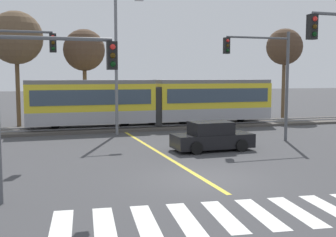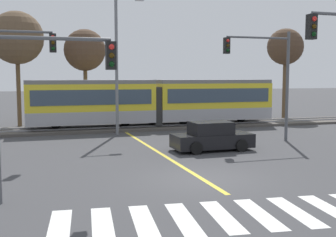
{
  "view_description": "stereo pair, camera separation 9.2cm",
  "coord_description": "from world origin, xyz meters",
  "px_view_note": "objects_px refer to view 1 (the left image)",
  "views": [
    {
      "loc": [
        -6.06,
        -14.41,
        3.89
      ],
      "look_at": [
        0.89,
        7.17,
        1.6
      ],
      "focal_mm": 45.0,
      "sensor_mm": 36.0,
      "label": 1
    },
    {
      "loc": [
        -5.97,
        -14.44,
        3.89
      ],
      "look_at": [
        0.89,
        7.17,
        1.6
      ],
      "focal_mm": 45.0,
      "sensor_mm": 36.0,
      "label": 2
    }
  ],
  "objects_px": {
    "street_lamp_centre": "(119,57)",
    "bare_tree_far_east": "(284,47)",
    "light_rail_tram": "(154,101)",
    "bare_tree_west": "(16,38)",
    "traffic_light_near_left": "(41,84)",
    "bare_tree_east": "(84,51)",
    "sedan_crossing": "(212,137)",
    "traffic_light_mid_right": "(267,69)"
  },
  "relations": [
    {
      "from": "street_lamp_centre",
      "to": "bare_tree_far_east",
      "type": "xyz_separation_m",
      "value": [
        16.71,
        6.4,
        1.34
      ]
    },
    {
      "from": "light_rail_tram",
      "to": "bare_tree_west",
      "type": "distance_m",
      "value": 11.57
    },
    {
      "from": "street_lamp_centre",
      "to": "light_rail_tram",
      "type": "bearing_deg",
      "value": 41.35
    },
    {
      "from": "light_rail_tram",
      "to": "traffic_light_near_left",
      "type": "bearing_deg",
      "value": -116.52
    },
    {
      "from": "bare_tree_east",
      "to": "bare_tree_far_east",
      "type": "relative_size",
      "value": 0.93
    },
    {
      "from": "light_rail_tram",
      "to": "bare_tree_far_east",
      "type": "xyz_separation_m",
      "value": [
        13.47,
        3.55,
        4.46
      ]
    },
    {
      "from": "bare_tree_west",
      "to": "bare_tree_far_east",
      "type": "relative_size",
      "value": 1.07
    },
    {
      "from": "sedan_crossing",
      "to": "traffic_light_mid_right",
      "type": "distance_m",
      "value": 5.76
    },
    {
      "from": "light_rail_tram",
      "to": "street_lamp_centre",
      "type": "distance_m",
      "value": 5.32
    },
    {
      "from": "street_lamp_centre",
      "to": "bare_tree_west",
      "type": "relative_size",
      "value": 1.05
    },
    {
      "from": "bare_tree_west",
      "to": "bare_tree_far_east",
      "type": "bearing_deg",
      "value": -1.31
    },
    {
      "from": "traffic_light_mid_right",
      "to": "street_lamp_centre",
      "type": "relative_size",
      "value": 0.7
    },
    {
      "from": "sedan_crossing",
      "to": "bare_tree_west",
      "type": "distance_m",
      "value": 18.46
    },
    {
      "from": "bare_tree_west",
      "to": "bare_tree_east",
      "type": "relative_size",
      "value": 1.15
    },
    {
      "from": "street_lamp_centre",
      "to": "bare_tree_west",
      "type": "xyz_separation_m",
      "value": [
        -6.51,
        6.93,
        1.6
      ]
    },
    {
      "from": "light_rail_tram",
      "to": "bare_tree_west",
      "type": "bearing_deg",
      "value": 157.27
    },
    {
      "from": "bare_tree_west",
      "to": "bare_tree_far_east",
      "type": "distance_m",
      "value": 23.22
    },
    {
      "from": "traffic_light_mid_right",
      "to": "bare_tree_west",
      "type": "height_order",
      "value": "bare_tree_west"
    },
    {
      "from": "bare_tree_west",
      "to": "bare_tree_east",
      "type": "height_order",
      "value": "bare_tree_west"
    },
    {
      "from": "street_lamp_centre",
      "to": "sedan_crossing",
      "type": "bearing_deg",
      "value": -64.84
    },
    {
      "from": "sedan_crossing",
      "to": "traffic_light_mid_right",
      "type": "bearing_deg",
      "value": 21.37
    },
    {
      "from": "light_rail_tram",
      "to": "bare_tree_east",
      "type": "height_order",
      "value": "bare_tree_east"
    },
    {
      "from": "bare_tree_west",
      "to": "bare_tree_far_east",
      "type": "height_order",
      "value": "bare_tree_west"
    },
    {
      "from": "traffic_light_near_left",
      "to": "bare_tree_east",
      "type": "xyz_separation_m",
      "value": [
        3.83,
        21.49,
        2.28
      ]
    },
    {
      "from": "traffic_light_mid_right",
      "to": "bare_tree_far_east",
      "type": "relative_size",
      "value": 0.79
    },
    {
      "from": "traffic_light_mid_right",
      "to": "bare_tree_west",
      "type": "relative_size",
      "value": 0.74
    },
    {
      "from": "light_rail_tram",
      "to": "traffic_light_mid_right",
      "type": "bearing_deg",
      "value": -62.89
    },
    {
      "from": "sedan_crossing",
      "to": "bare_tree_far_east",
      "type": "distance_m",
      "value": 19.97
    },
    {
      "from": "traffic_light_mid_right",
      "to": "light_rail_tram",
      "type": "bearing_deg",
      "value": 117.11
    },
    {
      "from": "light_rail_tram",
      "to": "traffic_light_mid_right",
      "type": "relative_size",
      "value": 2.85
    },
    {
      "from": "light_rail_tram",
      "to": "traffic_light_mid_right",
      "type": "distance_m",
      "value": 9.92
    },
    {
      "from": "light_rail_tram",
      "to": "traffic_light_near_left",
      "type": "height_order",
      "value": "traffic_light_near_left"
    },
    {
      "from": "traffic_light_near_left",
      "to": "street_lamp_centre",
      "type": "bearing_deg",
      "value": 69.72
    },
    {
      "from": "traffic_light_mid_right",
      "to": "street_lamp_centre",
      "type": "height_order",
      "value": "street_lamp_centre"
    },
    {
      "from": "sedan_crossing",
      "to": "traffic_light_near_left",
      "type": "bearing_deg",
      "value": -142.55
    },
    {
      "from": "bare_tree_east",
      "to": "light_rail_tram",
      "type": "bearing_deg",
      "value": -45.48
    },
    {
      "from": "sedan_crossing",
      "to": "traffic_light_mid_right",
      "type": "xyz_separation_m",
      "value": [
        4.17,
        1.63,
        3.62
      ]
    },
    {
      "from": "sedan_crossing",
      "to": "traffic_light_near_left",
      "type": "distance_m",
      "value": 11.27
    },
    {
      "from": "traffic_light_mid_right",
      "to": "bare_tree_east",
      "type": "relative_size",
      "value": 0.85
    },
    {
      "from": "traffic_light_near_left",
      "to": "bare_tree_west",
      "type": "relative_size",
      "value": 0.64
    },
    {
      "from": "traffic_light_near_left",
      "to": "traffic_light_mid_right",
      "type": "relative_size",
      "value": 0.86
    },
    {
      "from": "sedan_crossing",
      "to": "bare_tree_far_east",
      "type": "xyz_separation_m",
      "value": [
        13.24,
        13.78,
        5.81
      ]
    }
  ]
}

